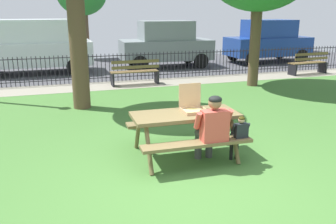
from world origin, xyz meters
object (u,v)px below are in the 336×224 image
Objects in this scene: adult_at_table at (212,127)px; park_bench_center at (135,73)px; pizza_box_open at (193,106)px; parked_car_right at (268,41)px; child_at_table at (239,134)px; parked_car_center at (166,44)px; parked_car_left at (31,45)px; park_bench_right at (308,64)px; picnic_table_foreground at (185,123)px.

adult_at_table is 0.74× the size of park_bench_center.
pizza_box_open is 12.14m from parked_car_right.
pizza_box_open reaches higher than child_at_table.
parked_car_center is (2.13, 3.40, 0.59)m from park_bench_center.
park_bench_center is (-0.26, 6.76, -0.08)m from child_at_table.
parked_car_left reaches higher than parked_car_right.
park_bench_right is at bearing -35.49° from parked_car_center.
park_bench_right is at bearing 0.00° from park_bench_center.
parked_car_right is (7.20, 3.40, 0.59)m from park_bench_center.
adult_at_table is 10.40m from parked_car_center.
parked_car_left reaches higher than child_at_table.
pizza_box_open is at bearing 26.82° from picnic_table_foreground.
parked_car_left is (-3.64, 10.16, 0.60)m from child_at_table.
parked_car_left is (-3.17, 10.13, 0.44)m from adult_at_table.
parked_car_center is 1.00× the size of parked_car_right.
pizza_box_open is at bearing 132.18° from child_at_table.
parked_car_right is at bearing 51.74° from pizza_box_open.
parked_car_left is at bearing 180.00° from parked_car_center.
parked_car_left is 1.18× the size of parked_car_right.
pizza_box_open reaches higher than picnic_table_foreground.
pizza_box_open is 0.63m from adult_at_table.
park_bench_center is (0.21, 6.72, -0.24)m from adult_at_table.
adult_at_table is (0.27, -0.51, 0.06)m from picnic_table_foreground.
park_bench_center and park_bench_right have the same top height.
parked_car_center reaches higher than picnic_table_foreground.
parked_car_center is (-4.77, 3.40, 0.59)m from park_bench_right.
picnic_table_foreground is 1.12× the size of park_bench_right.
pizza_box_open is at bearing -92.93° from park_bench_center.
child_at_table is 10.81m from parked_car_left.
adult_at_table is at bearing -136.61° from park_bench_right.
park_bench_right reaches higher than child_at_table.
picnic_table_foreground is at bearing -105.21° from parked_car_center.
park_bench_center is 7.99m from parked_car_right.
child_at_table is 0.18× the size of parked_car_left.
child_at_table is 12.32m from parked_car_right.
parked_car_center reaches higher than adult_at_table.
picnic_table_foreground is 0.32m from pizza_box_open.
parked_car_right reaches higher than park_bench_right.
adult_at_table is 6.73m from park_bench_center.
parked_car_left reaches higher than parked_car_center.
adult_at_table reaches higher than park_bench_center.
picnic_table_foreground is at bearing 143.70° from child_at_table.
child_at_table is at bearing -124.35° from parked_car_right.
park_bench_right reaches higher than picnic_table_foreground.
parked_car_left reaches higher than park_bench_right.
child_at_table is at bearing -36.30° from picnic_table_foreground.
parked_car_right is at bearing 55.65° from child_at_table.
parked_car_center reaches higher than child_at_table.
park_bench_center is 0.41× the size of parked_car_center.
child_at_table is 9.48m from park_bench_right.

